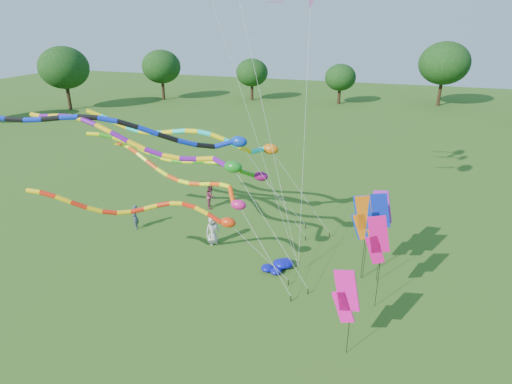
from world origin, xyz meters
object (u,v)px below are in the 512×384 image
(person_a, at_px, (213,230))
(blue_nylon_heap, at_px, (274,267))
(person_c, at_px, (211,196))
(tube_kite_orange, at_px, (187,178))
(person_b, at_px, (135,217))
(tube_kite_red, at_px, (158,211))

(person_a, bearing_deg, blue_nylon_heap, -71.25)
(person_c, bearing_deg, tube_kite_orange, 174.66)
(person_a, relative_size, person_c, 1.08)
(person_b, bearing_deg, tube_kite_orange, 43.24)
(tube_kite_orange, xyz_separation_m, person_b, (-5.07, 2.01, -3.99))
(blue_nylon_heap, height_order, person_b, person_b)
(blue_nylon_heap, bearing_deg, tube_kite_red, -150.17)
(tube_kite_orange, bearing_deg, person_c, 125.10)
(person_a, xyz_separation_m, person_c, (-2.35, 4.94, -0.07))
(person_a, xyz_separation_m, person_b, (-5.61, 0.24, -0.09))
(tube_kite_orange, relative_size, blue_nylon_heap, 7.06)
(person_a, distance_m, person_c, 5.47)
(tube_kite_red, bearing_deg, tube_kite_orange, 69.31)
(blue_nylon_heap, bearing_deg, person_c, 135.22)
(tube_kite_red, distance_m, person_a, 5.71)
(blue_nylon_heap, height_order, person_c, person_c)
(tube_kite_red, distance_m, person_b, 7.68)
(blue_nylon_heap, bearing_deg, tube_kite_orange, -179.75)
(tube_kite_orange, bearing_deg, person_b, 178.43)
(tube_kite_red, height_order, tube_kite_orange, tube_kite_orange)
(tube_kite_orange, distance_m, person_c, 8.00)
(person_a, height_order, person_b, person_a)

